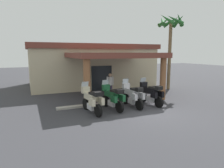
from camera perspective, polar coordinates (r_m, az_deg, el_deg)
The scene contains 9 objects.
ground_plane at distance 11.19m, azimuth 10.68°, elevation -7.93°, with size 80.00×80.00×0.00m, color #38383D.
motel_building at distance 20.15m, azimuth -6.03°, elevation 5.53°, with size 11.95×12.32×3.98m.
motorcycle_cream at distance 10.75m, azimuth -5.80°, elevation -4.67°, with size 0.77×2.21×1.61m.
motorcycle_green at distance 11.39m, azimuth 0.14°, elevation -3.84°, with size 0.76×2.21×1.61m.
motorcycle_silver at distance 11.98m, azimuth 5.84°, elevation -3.25°, with size 0.71×2.21×1.61m.
motorcycle_black at distance 12.66m, azimuth 11.03°, elevation -2.72°, with size 0.73×2.21×1.61m.
pedestrian at distance 14.68m, azimuth -0.53°, elevation 0.23°, with size 0.42×0.39×1.72m.
palm_tree_near_portico at distance 18.37m, azimuth 16.33°, elevation 14.54°, with size 2.27×2.31×6.48m.
curb_strip at distance 12.87m, azimuth 0.59°, elevation -5.27°, with size 7.23×0.36×0.12m, color #ADA89E.
Camera 1 is at (-6.16, -8.78, 3.21)m, focal length 32.18 mm.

